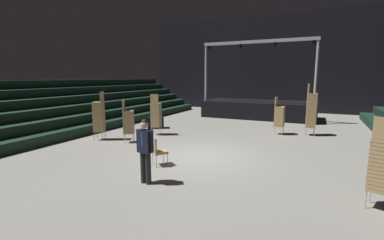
# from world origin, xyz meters

# --- Properties ---
(ground_plane) EXTENTS (22.00, 30.00, 0.10)m
(ground_plane) POSITION_xyz_m (0.00, 0.00, -0.05)
(ground_plane) COLOR gray
(arena_end_wall) EXTENTS (22.00, 0.30, 8.00)m
(arena_end_wall) POSITION_xyz_m (0.00, 15.00, 4.00)
(arena_end_wall) COLOR black
(arena_end_wall) RESTS_ON ground_plane
(bleacher_bank_left) EXTENTS (4.50, 24.00, 2.70)m
(bleacher_bank_left) POSITION_xyz_m (-8.75, 1.00, 1.35)
(bleacher_bank_left) COLOR black
(bleacher_bank_left) RESTS_ON ground_plane
(stage_riser) EXTENTS (7.66, 3.22, 5.23)m
(stage_riser) POSITION_xyz_m (-0.00, 10.53, 0.65)
(stage_riser) COLOR black
(stage_riser) RESTS_ON ground_plane
(man_with_tie) EXTENTS (0.57, 0.28, 1.77)m
(man_with_tie) POSITION_xyz_m (-0.35, -2.96, 1.01)
(man_with_tie) COLOR black
(man_with_tie) RESTS_ON ground_plane
(chair_stack_front_left) EXTENTS (0.47, 0.47, 1.88)m
(chair_stack_front_left) POSITION_xyz_m (2.07, 5.17, 0.94)
(chair_stack_front_left) COLOR #B2B5BA
(chair_stack_front_left) RESTS_ON ground_plane
(chair_stack_front_right) EXTENTS (0.53, 0.53, 2.05)m
(chair_stack_front_right) POSITION_xyz_m (-3.49, 2.46, 1.03)
(chair_stack_front_right) COLOR #B2B5BA
(chair_stack_front_right) RESTS_ON ground_plane
(chair_stack_mid_left) EXTENTS (0.60, 0.60, 1.88)m
(chair_stack_mid_left) POSITION_xyz_m (-3.72, 0.58, 0.94)
(chair_stack_mid_left) COLOR #B2B5BA
(chair_stack_mid_left) RESTS_ON ground_plane
(chair_stack_mid_right) EXTENTS (0.48, 0.48, 2.56)m
(chair_stack_mid_right) POSITION_xyz_m (3.51, 5.58, 1.28)
(chair_stack_mid_right) COLOR #B2B5BA
(chair_stack_mid_right) RESTS_ON ground_plane
(chair_stack_mid_centre) EXTENTS (0.56, 0.56, 2.05)m
(chair_stack_mid_centre) POSITION_xyz_m (5.08, -1.95, 1.03)
(chair_stack_mid_centre) COLOR #B2B5BA
(chair_stack_mid_centre) RESTS_ON ground_plane
(chair_stack_rear_left) EXTENTS (0.58, 0.58, 2.22)m
(chair_stack_rear_left) POSITION_xyz_m (-5.25, 0.41, 1.11)
(chair_stack_rear_left) COLOR #B2B5BA
(chair_stack_rear_left) RESTS_ON ground_plane
(equipment_road_case) EXTENTS (1.08, 0.99, 0.64)m
(equipment_road_case) POSITION_xyz_m (-4.48, 3.92, 0.32)
(equipment_road_case) COLOR black
(equipment_road_case) RESTS_ON ground_plane
(loose_chair_near_man) EXTENTS (0.62, 0.62, 0.95)m
(loose_chair_near_man) POSITION_xyz_m (-0.87, -1.53, 0.53)
(loose_chair_near_man) COLOR #B2B5BA
(loose_chair_near_man) RESTS_ON ground_plane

